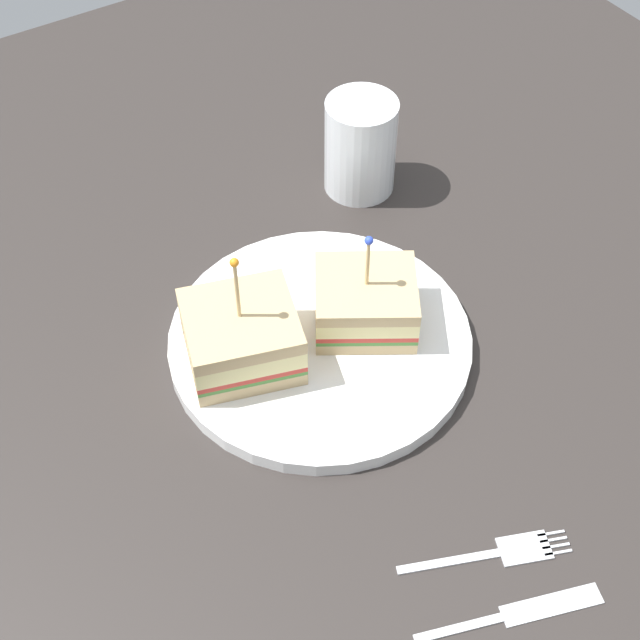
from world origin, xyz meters
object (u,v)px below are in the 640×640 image
plate (320,341)px  drink_glass (360,149)px  knife (521,612)px  sandwich_half_back (365,302)px  sandwich_half_front (242,337)px  fork (504,552)px

plate → drink_glass: drink_glass is taller
knife → sandwich_half_back: bearing=168.8°
sandwich_half_back → sandwich_half_front: bearing=-101.1°
sandwich_half_back → fork: 22.47cm
drink_glass → fork: bearing=-19.5°
sandwich_half_back → plate: bearing=-98.2°
sandwich_half_front → drink_glass: bearing=123.9°
sandwich_half_front → sandwich_half_back: bearing=78.9°
sandwich_half_front → fork: size_ratio=0.94×
sandwich_half_front → sandwich_half_back: size_ratio=1.03×
sandwich_half_front → knife: size_ratio=0.87×
sandwich_half_back → drink_glass: (-15.83, 10.19, 0.72)cm
plate → knife: size_ratio=1.94×
plate → drink_glass: 21.16cm
sandwich_half_front → drink_glass: size_ratio=1.17×
knife → plate: bearing=177.6°
sandwich_half_front → fork: (23.99, 7.14, -3.73)cm
plate → sandwich_half_back: 5.02cm
plate → sandwich_half_back: (0.58, 4.01, 2.96)cm
plate → drink_glass: bearing=137.0°
plate → sandwich_half_back: bearing=81.8°
plate → knife: 26.55cm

